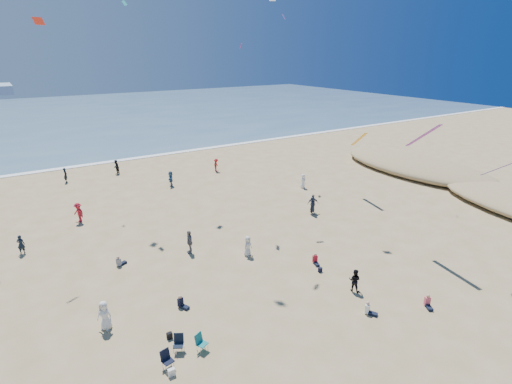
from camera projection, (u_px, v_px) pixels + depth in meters
ground at (305, 345)px, 21.81m from camera, size 220.00×220.00×0.00m
ocean at (55, 117)px, 96.97m from camera, size 220.00×100.00×0.06m
surf_line at (105, 162)px, 57.40m from camera, size 220.00×1.20×0.08m
standing_flyers at (216, 214)px, 37.13m from camera, size 33.18×43.57×1.92m
seated_group at (277, 284)px, 26.85m from camera, size 15.95×16.50×0.84m
chair_cluster at (183, 349)px, 20.84m from camera, size 2.75×1.56×1.00m
white_tote at (172, 372)px, 19.73m from camera, size 0.35×0.20×0.40m
black_backpack at (170, 336)px, 22.28m from camera, size 0.30×0.22×0.38m
navy_bag at (320, 270)px, 29.02m from camera, size 0.28×0.18×0.34m
kites_aloft at (305, 47)px, 32.10m from camera, size 43.81×39.54×29.30m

